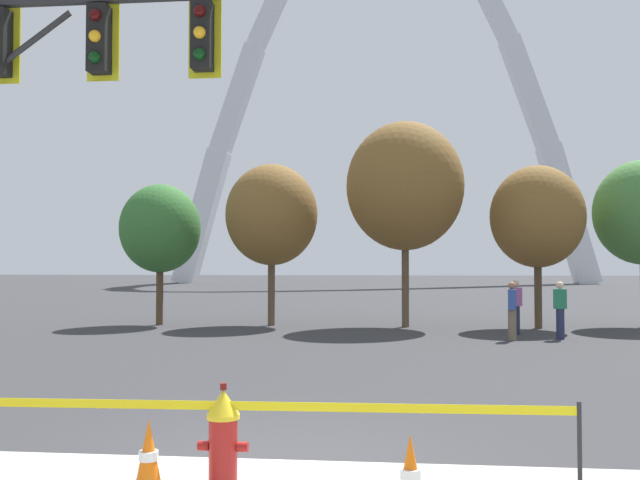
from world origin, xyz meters
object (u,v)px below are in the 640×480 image
(fire_hydrant, at_px, (223,441))
(pedestrian_walking_left, at_px, (560,310))
(traffic_signal_gantry, at_px, (23,100))
(pedestrian_standing_center, at_px, (516,307))
(pedestrian_walking_right, at_px, (512,310))
(traffic_cone_mid_sidewalk, at_px, (148,462))
(monument_arch, at_px, (380,104))

(fire_hydrant, bearing_deg, pedestrian_walking_left, 65.42)
(traffic_signal_gantry, xyz_separation_m, pedestrian_standing_center, (8.55, 12.14, -3.45))
(pedestrian_walking_left, height_order, pedestrian_walking_right, same)
(traffic_cone_mid_sidewalk, height_order, pedestrian_standing_center, pedestrian_standing_center)
(traffic_signal_gantry, bearing_deg, pedestrian_walking_left, 48.98)
(traffic_cone_mid_sidewalk, height_order, monument_arch, monument_arch)
(traffic_signal_gantry, distance_m, pedestrian_walking_right, 13.74)
(fire_hydrant, distance_m, pedestrian_standing_center, 15.54)
(traffic_signal_gantry, height_order, monument_arch, monument_arch)
(traffic_cone_mid_sidewalk, bearing_deg, pedestrian_walking_left, 64.00)
(traffic_signal_gantry, bearing_deg, pedestrian_standing_center, 54.83)
(traffic_cone_mid_sidewalk, height_order, pedestrian_walking_right, pedestrian_walking_right)
(pedestrian_standing_center, bearing_deg, monument_arch, 95.09)
(traffic_cone_mid_sidewalk, bearing_deg, pedestrian_standing_center, 69.00)
(traffic_signal_gantry, distance_m, pedestrian_standing_center, 15.24)
(traffic_signal_gantry, bearing_deg, monument_arch, 86.75)
(traffic_cone_mid_sidewalk, xyz_separation_m, pedestrian_standing_center, (5.75, 14.99, 0.46))
(pedestrian_standing_center, bearing_deg, fire_hydrant, -109.47)
(monument_arch, xyz_separation_m, pedestrian_walking_right, (4.41, -55.59, -18.63))
(pedestrian_walking_left, bearing_deg, traffic_cone_mid_sidewalk, -116.00)
(fire_hydrant, distance_m, traffic_cone_mid_sidewalk, 0.68)
(fire_hydrant, height_order, monument_arch, monument_arch)
(monument_arch, relative_size, pedestrian_standing_center, 28.77)
(monument_arch, bearing_deg, fire_hydrant, -90.31)
(fire_hydrant, distance_m, monument_arch, 71.18)
(pedestrian_walking_left, bearing_deg, traffic_signal_gantry, -131.02)
(traffic_cone_mid_sidewalk, bearing_deg, monument_arch, 89.21)
(traffic_cone_mid_sidewalk, height_order, pedestrian_walking_left, pedestrian_walking_left)
(traffic_cone_mid_sidewalk, relative_size, traffic_signal_gantry, 0.11)
(monument_arch, height_order, pedestrian_walking_left, monument_arch)
(traffic_signal_gantry, relative_size, pedestrian_walking_left, 4.04)
(traffic_signal_gantry, xyz_separation_m, pedestrian_walking_left, (9.54, 10.96, -3.45))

